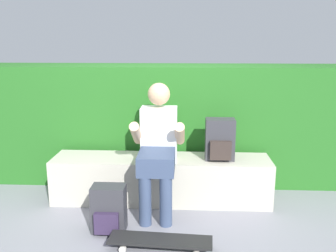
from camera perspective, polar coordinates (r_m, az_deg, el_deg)
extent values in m
plane|color=gray|center=(3.62, -1.33, -12.88)|extent=(24.00, 24.00, 0.00)
cube|color=#B4AF9F|center=(3.78, -1.04, -8.09)|extent=(2.15, 0.45, 0.44)
cube|color=white|center=(3.57, -1.37, -1.24)|extent=(0.34, 0.22, 0.52)
sphere|color=#D8AD84|center=(3.49, -1.40, 4.90)|extent=(0.21, 0.21, 0.21)
cube|color=#384766|center=(3.32, -1.75, -5.48)|extent=(0.32, 0.40, 0.17)
cylinder|color=#384766|center=(3.30, -3.52, -11.34)|extent=(0.11, 0.11, 0.44)
cylinder|color=#384766|center=(3.29, -0.34, -11.43)|extent=(0.11, 0.11, 0.44)
cylinder|color=#D8AD84|center=(3.44, -4.87, -1.12)|extent=(0.09, 0.33, 0.27)
cylinder|color=#D8AD84|center=(3.41, 1.81, -1.21)|extent=(0.09, 0.33, 0.27)
cube|color=black|center=(3.00, -1.19, -16.99)|extent=(0.81, 0.25, 0.02)
cylinder|color=silver|center=(3.07, 4.44, -17.44)|extent=(0.06, 0.04, 0.05)
cylinder|color=silver|center=(3.14, -6.28, -16.77)|extent=(0.06, 0.04, 0.05)
cylinder|color=silver|center=(3.01, -6.95, -18.16)|extent=(0.06, 0.04, 0.05)
cube|color=#333338|center=(3.65, 7.92, -1.99)|extent=(0.28, 0.18, 0.40)
cube|color=#332924|center=(3.56, 8.03, -3.71)|extent=(0.20, 0.05, 0.18)
cube|color=#333338|center=(3.25, -8.99, -12.32)|extent=(0.28, 0.18, 0.40)
cube|color=#322542|center=(3.19, -9.37, -14.49)|extent=(0.20, 0.05, 0.18)
cube|color=#23621F|center=(4.31, -2.84, 0.57)|extent=(5.56, 0.72, 1.31)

